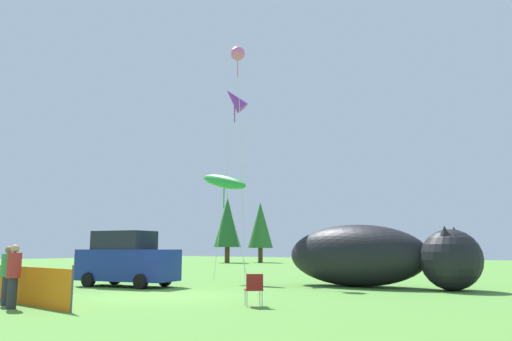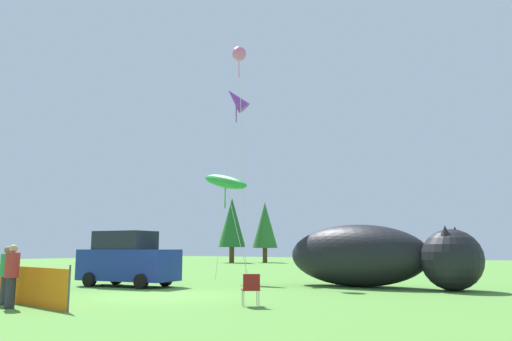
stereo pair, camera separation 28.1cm
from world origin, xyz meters
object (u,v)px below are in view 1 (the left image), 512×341
at_px(spectator_in_yellow_shirt, 13,273).
at_px(kite_purple_delta, 235,100).
at_px(kite_green_fish, 224,182).
at_px(inflatable_cat, 375,258).
at_px(spectator_in_grey_shirt, 7,273).
at_px(folding_chair, 254,287).
at_px(parked_car, 127,260).
at_px(kite_pink_octopus, 238,55).

height_order(spectator_in_yellow_shirt, kite_purple_delta, kite_purple_delta).
xyz_separation_m(spectator_in_yellow_shirt, kite_green_fish, (-2.67, 11.36, 3.86)).
xyz_separation_m(inflatable_cat, spectator_in_grey_shirt, (-5.43, -12.36, -0.29)).
bearing_deg(kite_green_fish, folding_chair, -43.51).
bearing_deg(spectator_in_yellow_shirt, parked_car, 120.20).
relative_size(parked_car, kite_pink_octopus, 0.37).
height_order(inflatable_cat, kite_purple_delta, kite_purple_delta).
xyz_separation_m(inflatable_cat, kite_purple_delta, (-8.23, 0.72, 8.43)).
xyz_separation_m(parked_car, kite_pink_octopus, (0.89, 6.05, 10.67)).
distance_m(spectator_in_grey_shirt, kite_green_fish, 11.84).
bearing_deg(inflatable_cat, spectator_in_grey_shirt, -119.29).
relative_size(kite_purple_delta, kite_pink_octopus, 0.85).
height_order(spectator_in_yellow_shirt, spectator_in_grey_shirt, spectator_in_yellow_shirt).
height_order(folding_chair, kite_purple_delta, kite_purple_delta).
bearing_deg(kite_purple_delta, parked_car, -90.92).
bearing_deg(spectator_in_yellow_shirt, inflatable_cat, 70.60).
height_order(spectator_in_yellow_shirt, kite_green_fish, kite_green_fish).
distance_m(spectator_in_yellow_shirt, kite_green_fish, 12.29).
bearing_deg(spectator_in_grey_shirt, parked_car, 114.61).
bearing_deg(spectator_in_yellow_shirt, kite_green_fish, 103.25).
xyz_separation_m(spectator_in_grey_shirt, kite_purple_delta, (-2.80, 13.08, 8.72)).
distance_m(inflatable_cat, spectator_in_grey_shirt, 13.51).
bearing_deg(spectator_in_grey_shirt, folding_chair, 35.09).
xyz_separation_m(parked_car, folding_chair, (8.62, -2.35, -0.58)).
height_order(parked_car, folding_chair, parked_car).
bearing_deg(kite_purple_delta, spectator_in_grey_shirt, -77.90).
height_order(spectator_in_grey_shirt, kite_purple_delta, kite_purple_delta).
bearing_deg(kite_pink_octopus, inflatable_cat, -0.30).
height_order(folding_chair, kite_pink_octopus, kite_pink_octopus).
xyz_separation_m(parked_car, spectator_in_grey_shirt, (2.91, -6.36, -0.21)).
height_order(kite_purple_delta, kite_pink_octopus, kite_pink_octopus).
distance_m(folding_chair, inflatable_cat, 8.38).
height_order(kite_pink_octopus, kite_green_fish, kite_pink_octopus).
xyz_separation_m(inflatable_cat, kite_pink_octopus, (-7.45, 0.04, 10.59)).
bearing_deg(spectator_in_yellow_shirt, kite_pink_octopus, 103.23).
xyz_separation_m(folding_chair, inflatable_cat, (-0.28, 8.35, 0.66)).
bearing_deg(folding_chair, spectator_in_yellow_shirt, 85.87).
relative_size(folding_chair, spectator_in_yellow_shirt, 0.53).
bearing_deg(spectator_in_grey_shirt, kite_pink_octopus, 99.27).
bearing_deg(folding_chair, kite_pink_octopus, -3.76).
bearing_deg(kite_green_fish, kite_pink_octopus, 103.13).
relative_size(spectator_in_yellow_shirt, kite_pink_octopus, 0.14).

